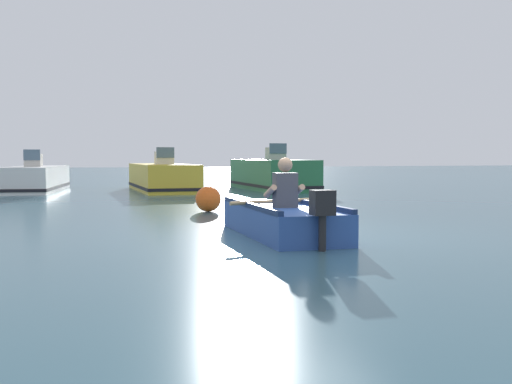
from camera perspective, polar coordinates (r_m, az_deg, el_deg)
ground_plane at (r=9.70m, az=4.19°, el=-3.88°), size 120.00×120.00×0.00m
rowboat_with_person at (r=9.61m, az=2.26°, el=-2.43°), size 1.92×3.70×1.19m
moored_boat_white at (r=22.97m, az=-19.42°, el=1.11°), size 2.23×5.44×1.43m
moored_boat_yellow at (r=22.11m, az=-8.52°, el=1.28°), size 1.92×5.43×1.51m
moored_boat_green at (r=22.65m, az=1.50°, el=1.55°), size 1.87×5.33×1.66m
mooring_buoy at (r=13.60m, az=-4.38°, el=-0.64°), size 0.56×0.56×0.56m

